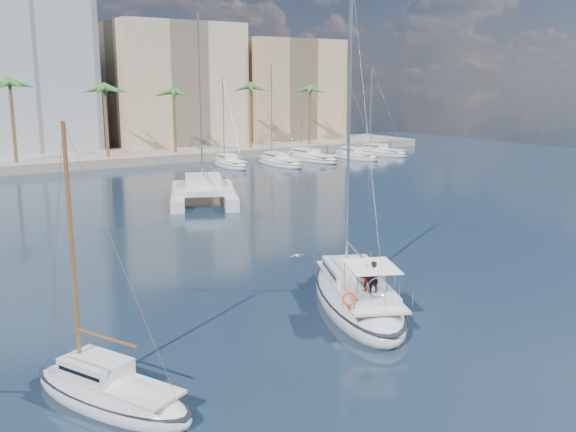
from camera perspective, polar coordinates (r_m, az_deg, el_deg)
ground at (r=35.64m, az=1.69°, el=-6.31°), size 160.00×160.00×0.00m
quay at (r=91.53m, az=-20.57°, el=4.56°), size 120.00×14.00×1.20m
building_beige at (r=106.19m, az=-10.20°, el=11.13°), size 20.00×14.00×20.00m
building_tan_right at (r=113.76m, az=-0.29°, el=10.86°), size 18.00×12.00×18.00m
palm_centre at (r=87.01m, az=-20.45°, el=10.63°), size 3.60×3.60×12.30m
palm_right at (r=100.17m, az=-0.77°, el=11.44°), size 3.60×3.60×12.30m
main_sloop at (r=32.64m, az=6.15°, el=-7.15°), size 8.10×11.97×17.05m
small_sloop at (r=24.23m, az=-15.55°, el=-14.91°), size 5.14×7.54×10.44m
catamaran at (r=60.89m, az=-7.55°, el=2.37°), size 10.19×13.21×17.27m
seagull at (r=40.14m, az=0.82°, el=-3.52°), size 0.94×0.40×0.17m
moored_yacht_a at (r=85.25m, az=-5.17°, el=4.37°), size 3.37×9.52×11.90m
moored_yacht_b at (r=86.74m, az=-0.74°, el=4.55°), size 3.32×10.83×13.72m
moored_yacht_c at (r=91.96m, az=2.04°, el=4.97°), size 3.98×12.33×15.54m
moored_yacht_d at (r=94.24m, az=6.00°, el=5.08°), size 3.52×9.55×11.90m
moored_yacht_e at (r=99.92m, az=8.20°, el=5.41°), size 4.61×11.11×13.72m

